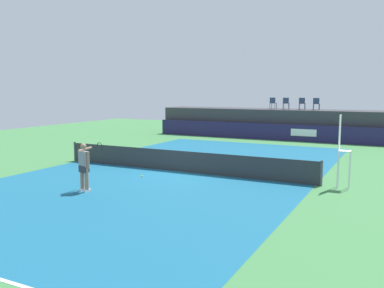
{
  "coord_description": "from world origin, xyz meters",
  "views": [
    {
      "loc": [
        8.79,
        -15.99,
        3.66
      ],
      "look_at": [
        -0.39,
        2.0,
        1.0
      ],
      "focal_mm": 38.39,
      "sensor_mm": 36.0,
      "label": 1
    }
  ],
  "objects_px": {
    "spectator_chair_center": "(302,103)",
    "tennis_player": "(85,165)",
    "tennis_ball": "(142,176)",
    "spectator_chair_left": "(286,103)",
    "net_post_far": "(321,173)",
    "umpire_chair": "(342,146)",
    "spectator_chair_right": "(316,103)",
    "spectator_chair_far_left": "(273,103)",
    "net_post_near": "(75,151)"
  },
  "relations": [
    {
      "from": "spectator_chair_right",
      "to": "tennis_ball",
      "type": "relative_size",
      "value": 13.06
    },
    {
      "from": "tennis_ball",
      "to": "umpire_chair",
      "type": "bearing_deg",
      "value": 12.6
    },
    {
      "from": "spectator_chair_center",
      "to": "net_post_near",
      "type": "xyz_separation_m",
      "value": [
        -8.31,
        -15.28,
        -2.19
      ]
    },
    {
      "from": "spectator_chair_center",
      "to": "umpire_chair",
      "type": "distance_m",
      "value": 16.05
    },
    {
      "from": "spectator_chair_far_left",
      "to": "spectator_chair_right",
      "type": "xyz_separation_m",
      "value": [
        3.3,
        -0.21,
        0.0
      ]
    },
    {
      "from": "net_post_far",
      "to": "tennis_ball",
      "type": "bearing_deg",
      "value": -166.19
    },
    {
      "from": "spectator_chair_left",
      "to": "umpire_chair",
      "type": "height_order",
      "value": "spectator_chair_left"
    },
    {
      "from": "spectator_chair_center",
      "to": "spectator_chair_right",
      "type": "bearing_deg",
      "value": -13.73
    },
    {
      "from": "tennis_player",
      "to": "tennis_ball",
      "type": "distance_m",
      "value": 3.2
    },
    {
      "from": "spectator_chair_left",
      "to": "net_post_far",
      "type": "bearing_deg",
      "value": -70.85
    },
    {
      "from": "umpire_chair",
      "to": "tennis_player",
      "type": "bearing_deg",
      "value": -149.8
    },
    {
      "from": "spectator_chair_far_left",
      "to": "tennis_ball",
      "type": "xyz_separation_m",
      "value": [
        -0.76,
        -16.97,
        -2.66
      ]
    },
    {
      "from": "spectator_chair_center",
      "to": "spectator_chair_right",
      "type": "distance_m",
      "value": 1.12
    },
    {
      "from": "spectator_chair_right",
      "to": "tennis_ball",
      "type": "distance_m",
      "value": 17.44
    },
    {
      "from": "umpire_chair",
      "to": "tennis_player",
      "type": "relative_size",
      "value": 1.56
    },
    {
      "from": "spectator_chair_center",
      "to": "net_post_far",
      "type": "distance_m",
      "value": 15.97
    },
    {
      "from": "net_post_near",
      "to": "spectator_chair_far_left",
      "type": "bearing_deg",
      "value": 68.17
    },
    {
      "from": "tennis_player",
      "to": "tennis_ball",
      "type": "bearing_deg",
      "value": 81.86
    },
    {
      "from": "spectator_chair_left",
      "to": "net_post_far",
      "type": "xyz_separation_m",
      "value": [
        5.27,
        -15.18,
        -2.19
      ]
    },
    {
      "from": "spectator_chair_far_left",
      "to": "net_post_far",
      "type": "xyz_separation_m",
      "value": [
        6.3,
        -15.23,
        -2.19
      ]
    },
    {
      "from": "net_post_far",
      "to": "umpire_chair",
      "type": "bearing_deg",
      "value": -0.18
    },
    {
      "from": "spectator_chair_far_left",
      "to": "spectator_chair_center",
      "type": "height_order",
      "value": "same"
    },
    {
      "from": "tennis_ball",
      "to": "spectator_chair_left",
      "type": "bearing_deg",
      "value": 83.96
    },
    {
      "from": "spectator_chair_right",
      "to": "spectator_chair_center",
      "type": "bearing_deg",
      "value": 166.27
    },
    {
      "from": "spectator_chair_right",
      "to": "net_post_far",
      "type": "distance_m",
      "value": 15.47
    },
    {
      "from": "spectator_chair_center",
      "to": "tennis_player",
      "type": "distance_m",
      "value": 20.41
    },
    {
      "from": "spectator_chair_center",
      "to": "spectator_chair_right",
      "type": "xyz_separation_m",
      "value": [
        1.09,
        -0.27,
        0.0
      ]
    },
    {
      "from": "spectator_chair_left",
      "to": "spectator_chair_center",
      "type": "bearing_deg",
      "value": 4.83
    },
    {
      "from": "spectator_chair_left",
      "to": "tennis_ball",
      "type": "relative_size",
      "value": 13.06
    },
    {
      "from": "spectator_chair_center",
      "to": "tennis_ball",
      "type": "bearing_deg",
      "value": -99.91
    },
    {
      "from": "spectator_chair_far_left",
      "to": "umpire_chair",
      "type": "xyz_separation_m",
      "value": [
        6.99,
        -15.23,
        -1.11
      ]
    },
    {
      "from": "spectator_chair_right",
      "to": "tennis_player",
      "type": "relative_size",
      "value": 0.5
    },
    {
      "from": "spectator_chair_center",
      "to": "tennis_player",
      "type": "height_order",
      "value": "spectator_chair_center"
    },
    {
      "from": "spectator_chair_left",
      "to": "net_post_far",
      "type": "distance_m",
      "value": 16.22
    },
    {
      "from": "umpire_chair",
      "to": "net_post_near",
      "type": "height_order",
      "value": "umpire_chair"
    },
    {
      "from": "spectator_chair_far_left",
      "to": "spectator_chair_right",
      "type": "relative_size",
      "value": 1.0
    },
    {
      "from": "umpire_chair",
      "to": "tennis_ball",
      "type": "relative_size",
      "value": 40.59
    },
    {
      "from": "net_post_far",
      "to": "net_post_near",
      "type": "bearing_deg",
      "value": 180.0
    },
    {
      "from": "tennis_ball",
      "to": "net_post_far",
      "type": "bearing_deg",
      "value": 13.81
    },
    {
      "from": "net_post_near",
      "to": "tennis_ball",
      "type": "height_order",
      "value": "net_post_near"
    },
    {
      "from": "spectator_chair_far_left",
      "to": "umpire_chair",
      "type": "relative_size",
      "value": 0.32
    },
    {
      "from": "umpire_chair",
      "to": "net_post_far",
      "type": "bearing_deg",
      "value": 179.82
    },
    {
      "from": "spectator_chair_center",
      "to": "spectator_chair_far_left",
      "type": "bearing_deg",
      "value": -178.63
    },
    {
      "from": "tennis_player",
      "to": "spectator_chair_right",
      "type": "bearing_deg",
      "value": 77.19
    },
    {
      "from": "net_post_far",
      "to": "tennis_ball",
      "type": "height_order",
      "value": "net_post_far"
    },
    {
      "from": "spectator_chair_far_left",
      "to": "tennis_player",
      "type": "bearing_deg",
      "value": -93.43
    },
    {
      "from": "net_post_near",
      "to": "umpire_chair",
      "type": "bearing_deg",
      "value": -0.01
    },
    {
      "from": "net_post_near",
      "to": "tennis_ball",
      "type": "xyz_separation_m",
      "value": [
        5.34,
        -1.74,
        -0.46
      ]
    },
    {
      "from": "spectator_chair_far_left",
      "to": "net_post_far",
      "type": "relative_size",
      "value": 0.89
    },
    {
      "from": "tennis_player",
      "to": "spectator_chair_far_left",
      "type": "bearing_deg",
      "value": 86.57
    }
  ]
}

